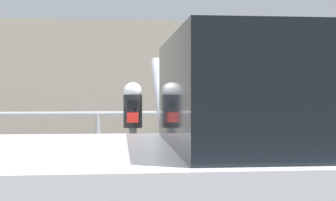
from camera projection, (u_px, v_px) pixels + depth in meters
The scene contains 5 objects.
parking_meter at pixel (133, 125), 4.38m from camera, with size 0.17×0.18×1.38m.
pedestrian_at_meter at pixel (186, 121), 4.42m from camera, with size 0.64×0.53×1.79m.
parked_sedan_white at pixel (336, 186), 2.95m from camera, with size 4.62×1.86×1.76m.
background_railing at pixel (98, 132), 6.79m from camera, with size 24.06×0.06×1.02m.
backdrop_wall at pixel (103, 90), 10.37m from camera, with size 32.00×0.50×2.92m, color #ADA38E.
Camera 1 is at (0.21, -3.84, 1.44)m, focal length 52.38 mm.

